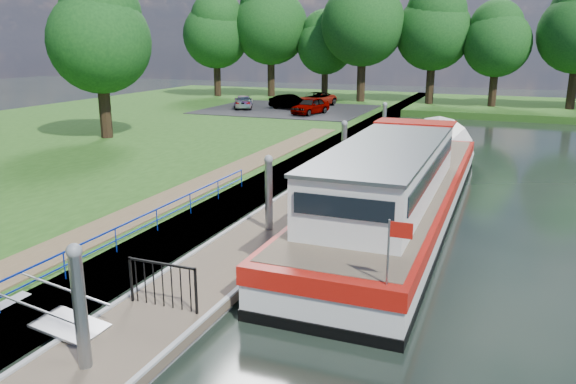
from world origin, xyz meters
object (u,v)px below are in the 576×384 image
at_px(pontoon, 313,201).
at_px(car_a, 310,106).
at_px(car_d, 316,99).
at_px(barge, 402,186).
at_px(car_c, 244,102).
at_px(car_b, 290,102).

xyz_separation_m(pontoon, car_a, (-7.97, 22.29, 1.32)).
xyz_separation_m(pontoon, car_d, (-9.40, 27.83, 1.29)).
bearing_deg(barge, car_c, 127.89).
bearing_deg(car_a, car_c, -179.93).
bearing_deg(car_b, car_c, 117.56).
bearing_deg(car_d, car_c, -132.46).
relative_size(car_b, car_c, 0.98).
relative_size(car_a, car_d, 0.86).
relative_size(barge, car_a, 5.40).
relative_size(car_c, car_d, 0.85).
bearing_deg(car_a, car_d, 118.85).
height_order(pontoon, car_c, car_c).
bearing_deg(car_c, car_d, -169.11).
distance_m(car_b, car_d, 3.31).
bearing_deg(car_c, pontoon, 97.91).
height_order(pontoon, car_a, car_a).
bearing_deg(car_d, pontoon, -58.50).
relative_size(barge, car_d, 4.63).
bearing_deg(car_c, barge, 104.08).
bearing_deg(pontoon, car_a, 109.67).
bearing_deg(car_c, car_a, 141.89).
xyz_separation_m(barge, car_b, (-14.35, 24.48, 0.38)).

